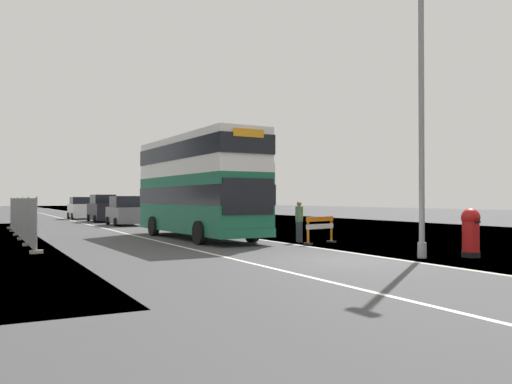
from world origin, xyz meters
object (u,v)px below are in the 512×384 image
(roadworks_barrier, at_px, (320,227))
(car_receding_far, at_px, (81,209))
(pedestrian_at_kerb, at_px, (299,222))
(car_receding_mid, at_px, (103,209))
(red_pillar_postbox, at_px, (471,230))
(lamppost_foreground, at_px, (421,119))
(car_oncoming_near, at_px, (125,212))
(double_decker_bus, at_px, (198,185))

(roadworks_barrier, relative_size, car_receding_far, 0.45)
(roadworks_barrier, distance_m, pedestrian_at_kerb, 1.14)
(roadworks_barrier, distance_m, car_receding_mid, 26.15)
(red_pillar_postbox, relative_size, car_receding_mid, 0.36)
(lamppost_foreground, bearing_deg, car_oncoming_near, 97.67)
(car_receding_mid, bearing_deg, double_decker_bus, -89.40)
(lamppost_foreground, relative_size, car_receding_mid, 2.13)
(car_receding_far, bearing_deg, roadworks_barrier, -82.52)
(lamppost_foreground, bearing_deg, pedestrian_at_kerb, 91.57)
(red_pillar_postbox, relative_size, pedestrian_at_kerb, 0.89)
(car_receding_mid, bearing_deg, lamppost_foreground, -83.54)
(red_pillar_postbox, bearing_deg, car_receding_far, 98.20)
(double_decker_bus, distance_m, pedestrian_at_kerb, 5.41)
(roadworks_barrier, distance_m, car_receding_far, 33.34)
(red_pillar_postbox, distance_m, roadworks_barrier, 6.71)
(car_receding_mid, bearing_deg, red_pillar_postbox, -80.98)
(car_oncoming_near, xyz_separation_m, pedestrian_at_kerb, (3.20, -18.22, -0.07))
(double_decker_bus, height_order, roadworks_barrier, double_decker_bus)
(car_oncoming_near, distance_m, car_receding_far, 13.80)
(car_receding_mid, xyz_separation_m, pedestrian_at_kerb, (3.41, -24.81, -0.15))
(red_pillar_postbox, relative_size, car_receding_far, 0.42)
(lamppost_foreground, distance_m, red_pillar_postbox, 3.97)
(double_decker_bus, bearing_deg, roadworks_barrier, -55.06)
(lamppost_foreground, xyz_separation_m, car_receding_mid, (-3.60, 31.83, -3.43))
(red_pillar_postbox, xyz_separation_m, pedestrian_at_kerb, (-1.74, 7.63, 0.03))
(lamppost_foreground, height_order, roadworks_barrier, lamppost_foreground)
(car_oncoming_near, relative_size, car_receding_far, 1.07)
(double_decker_bus, xyz_separation_m, car_receding_mid, (-0.22, 20.78, -1.52))
(car_oncoming_near, relative_size, pedestrian_at_kerb, 2.28)
(lamppost_foreground, bearing_deg, car_receding_mid, 96.46)
(lamppost_foreground, relative_size, car_receding_far, 2.47)
(red_pillar_postbox, height_order, pedestrian_at_kerb, pedestrian_at_kerb)
(lamppost_foreground, distance_m, pedestrian_at_kerb, 7.88)
(lamppost_foreground, bearing_deg, double_decker_bus, 107.03)
(car_oncoming_near, bearing_deg, roadworks_barrier, -79.51)
(double_decker_bus, distance_m, car_receding_mid, 20.83)
(lamppost_foreground, bearing_deg, car_receding_far, 96.09)
(car_receding_far, height_order, pedestrian_at_kerb, car_receding_far)
(roadworks_barrier, bearing_deg, pedestrian_at_kerb, 109.03)
(roadworks_barrier, relative_size, car_oncoming_near, 0.42)
(lamppost_foreground, height_order, pedestrian_at_kerb, lamppost_foreground)
(lamppost_foreground, bearing_deg, roadworks_barrier, 88.33)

